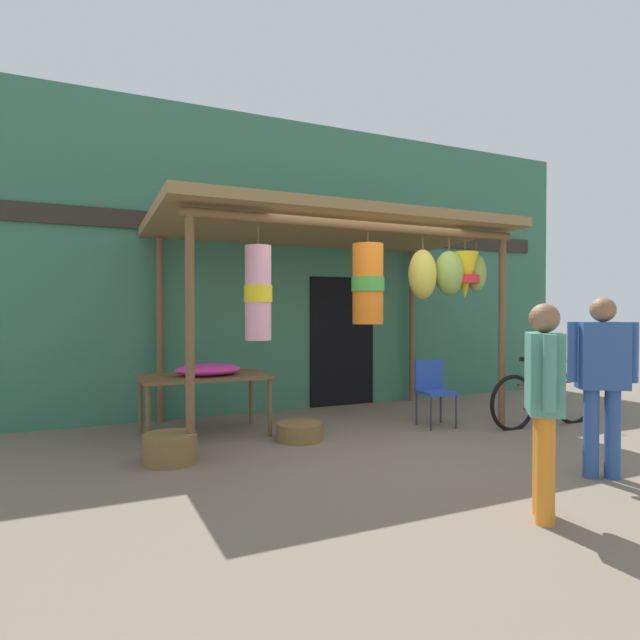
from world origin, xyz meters
TOP-DOWN VIEW (x-y plane):
  - ground_plane at (0.00, 0.00)m, footprint 30.00×30.00m
  - shop_facade at (0.00, 2.36)m, footprint 10.23×0.29m
  - market_stall_canopy at (0.04, 0.88)m, footprint 4.50×2.51m
  - display_table at (-1.68, 1.13)m, footprint 1.47×0.83m
  - flower_heap_on_table at (-1.64, 1.06)m, footprint 0.76×0.53m
  - folding_chair at (1.11, 0.43)m, footprint 0.44×0.44m
  - wicker_basket_by_table at (-0.75, 0.45)m, footprint 0.53×0.53m
  - wicker_basket_spare at (-2.24, 0.15)m, footprint 0.52×0.52m
  - parked_bicycle at (2.38, -0.20)m, footprint 1.75×0.44m
  - vendor_in_orange at (1.15, -1.93)m, footprint 0.52×0.40m
  - customer_foreground at (-0.06, -2.39)m, footprint 0.43×0.47m

SIDE VIEW (x-z plane):
  - ground_plane at x=0.00m, z-range 0.00..0.00m
  - wicker_basket_by_table at x=-0.75m, z-range 0.00..0.20m
  - wicker_basket_spare at x=-2.24m, z-range 0.00..0.28m
  - parked_bicycle at x=2.38m, z-range -0.11..0.81m
  - folding_chair at x=1.11m, z-range 0.08..0.92m
  - display_table at x=-1.68m, z-range 0.30..1.01m
  - flower_heap_on_table at x=-1.64m, z-range 0.72..0.86m
  - customer_foreground at x=-0.06m, z-range 0.13..1.66m
  - vendor_in_orange at x=1.15m, z-range 0.14..1.74m
  - shop_facade at x=0.00m, z-range 0.00..4.31m
  - market_stall_canopy at x=0.04m, z-range 1.00..3.66m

